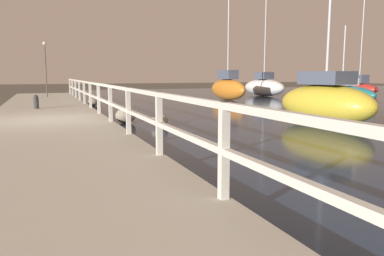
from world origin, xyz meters
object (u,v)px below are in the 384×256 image
Objects in this scene: dock_lamp at (45,60)px; sailboat_orange at (228,87)px; mooring_bollard at (36,102)px; sailboat_white at (264,86)px; sailboat_red at (359,87)px; sailboat_teal at (342,92)px; sailboat_yellow at (325,102)px.

sailboat_orange is at bearing -11.75° from dock_lamp.
sailboat_white is at bearing 28.21° from mooring_bollard.
sailboat_teal is at bearing -142.73° from sailboat_red.
sailboat_red is 9.42m from sailboat_teal.
sailboat_orange is 1.09× the size of sailboat_red.
sailboat_red is at bearing 16.50° from mooring_bollard.
sailboat_red is 8.42m from sailboat_white.
mooring_bollard is 11.26m from sailboat_yellow.
sailboat_orange reaches higher than sailboat_teal.
sailboat_white is at bearing 98.84° from sailboat_teal.
sailboat_white is 1.54× the size of sailboat_yellow.
sailboat_orange is at bearing 142.59° from sailboat_teal.
dock_lamp is 0.41× the size of sailboat_orange.
sailboat_red reaches higher than dock_lamp.
sailboat_teal is (-7.37, -5.86, -0.04)m from sailboat_red.
sailboat_red is 20.88m from sailboat_yellow.
sailboat_white reaches higher than sailboat_yellow.
sailboat_orange reaches higher than sailboat_white.
sailboat_orange is 1.06× the size of sailboat_white.
dock_lamp is 17.32m from sailboat_yellow.
sailboat_red reaches higher than sailboat_teal.
sailboat_teal is at bearing -22.18° from dock_lamp.
sailboat_white is (16.55, 8.88, 0.17)m from mooring_bollard.
sailboat_red is 1.51× the size of sailboat_yellow.
sailboat_red is 1.43× the size of sailboat_teal.
sailboat_white reaches higher than sailboat_red.
sailboat_yellow is at bearing -103.07° from sailboat_orange.
mooring_bollard is at bearing 136.17° from sailboat_yellow.
sailboat_white reaches higher than dock_lamp.
dock_lamp is 24.41m from sailboat_red.
sailboat_orange is 1.64× the size of sailboat_yellow.
sailboat_orange reaches higher than sailboat_yellow.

